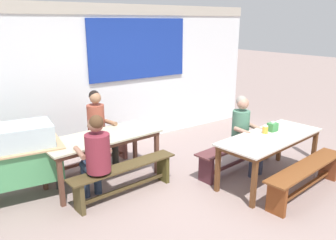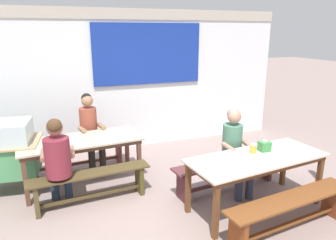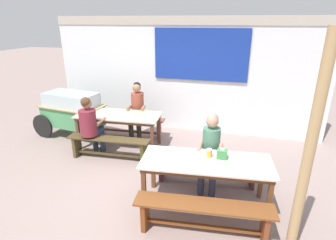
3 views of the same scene
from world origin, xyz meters
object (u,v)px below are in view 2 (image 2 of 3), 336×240
at_px(tissue_box, 264,146).
at_px(person_center_facing, 90,129).
at_px(dining_table_far, 81,144).
at_px(person_left_back_turned, 58,158).
at_px(bench_far_back, 77,153).
at_px(dining_table_near, 257,162).
at_px(bench_near_front, 290,209).
at_px(bench_far_front, 91,183).
at_px(person_right_near_table, 235,146).
at_px(bench_near_back, 227,170).
at_px(condiment_jar, 253,149).

bearing_deg(tissue_box, person_center_facing, 137.65).
xyz_separation_m(dining_table_far, person_left_back_turned, (-0.35, -0.57, 0.05)).
xyz_separation_m(dining_table_far, bench_far_back, (-0.05, 0.60, -0.37)).
height_order(dining_table_near, tissue_box, tissue_box).
bearing_deg(bench_near_front, person_center_facing, 126.42).
height_order(bench_far_front, person_center_facing, person_center_facing).
bearing_deg(person_right_near_table, dining_table_far, 154.75).
height_order(person_right_near_table, person_center_facing, person_center_facing).
bearing_deg(bench_far_back, bench_near_front, -50.90).
xyz_separation_m(bench_near_front, person_right_near_table, (-0.07, 1.12, 0.39)).
distance_m(bench_far_front, bench_near_front, 2.58).
distance_m(bench_near_front, person_right_near_table, 1.19).
bearing_deg(dining_table_near, bench_far_back, 135.38).
distance_m(dining_table_far, bench_far_back, 0.71).
xyz_separation_m(bench_near_back, condiment_jar, (0.09, -0.47, 0.50)).
xyz_separation_m(person_left_back_turned, condiment_jar, (2.45, -0.80, 0.08)).
distance_m(tissue_box, condiment_jar, 0.18).
height_order(person_right_near_table, condiment_jar, person_right_near_table).
xyz_separation_m(dining_table_far, bench_near_back, (2.02, -0.90, -0.36)).
bearing_deg(person_center_facing, bench_far_back, 165.44).
distance_m(dining_table_near, person_left_back_turned, 2.60).
distance_m(bench_far_front, person_center_facing, 1.23).
relative_size(dining_table_near, condiment_jar, 15.38).
bearing_deg(dining_table_near, bench_near_back, 96.26).
xyz_separation_m(bench_near_back, bench_near_front, (0.13, -1.20, 0.00)).
xyz_separation_m(person_right_near_table, condiment_jar, (0.03, -0.39, 0.10)).
bearing_deg(person_left_back_turned, condiment_jar, -18.03).
relative_size(bench_far_back, bench_near_front, 0.96).
bearing_deg(condiment_jar, person_center_facing, 134.95).
height_order(bench_near_back, bench_near_front, same).
xyz_separation_m(dining_table_near, tissue_box, (0.21, 0.14, 0.14)).
height_order(dining_table_far, condiment_jar, condiment_jar).
relative_size(bench_near_back, condiment_jar, 14.27).
height_order(bench_near_front, condiment_jar, condiment_jar).
height_order(bench_far_back, bench_near_back, same).
bearing_deg(tissue_box, person_left_back_turned, 163.24).
distance_m(person_right_near_table, person_left_back_turned, 2.46).
relative_size(person_center_facing, condiment_jar, 10.51).
bearing_deg(bench_near_back, person_left_back_turned, 172.07).
distance_m(bench_far_back, bench_near_front, 3.48).
bearing_deg(tissue_box, dining_table_far, 149.22).
bearing_deg(person_right_near_table, dining_table_near, -89.50).
bearing_deg(bench_far_back, dining_table_far, -85.68).
bearing_deg(tissue_box, person_right_near_table, 118.77).
bearing_deg(tissue_box, bench_near_back, 120.30).
height_order(bench_near_front, person_right_near_table, person_right_near_table).
xyz_separation_m(bench_far_back, bench_far_front, (0.09, -1.20, -0.01)).
bearing_deg(condiment_jar, bench_far_back, 137.53).
height_order(bench_far_back, tissue_box, tissue_box).
xyz_separation_m(dining_table_far, bench_near_front, (2.15, -2.10, -0.36)).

